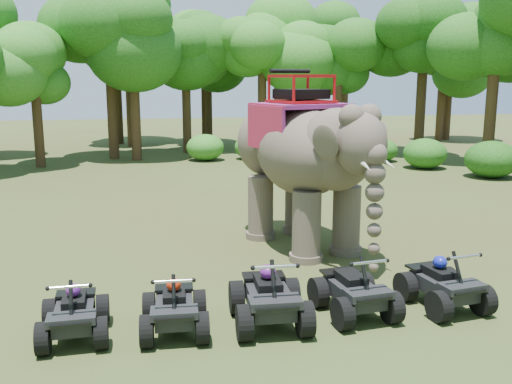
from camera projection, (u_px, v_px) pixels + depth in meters
ground at (266, 285)px, 12.83m from camera, size 110.00×110.00×0.00m
elephant at (302, 160)px, 15.40m from camera, size 4.11×6.19×4.78m
atv_0 at (74, 306)px, 10.10m from camera, size 1.24×1.66×1.19m
atv_1 at (174, 301)px, 10.34m from camera, size 1.27×1.69×1.21m
atv_2 at (269, 289)px, 10.65m from camera, size 1.44×1.92×1.38m
atv_3 at (354, 283)px, 11.11m from camera, size 1.46×1.87×1.29m
atv_4 at (444, 277)px, 11.46m from camera, size 1.49×1.89×1.28m
tree_0 at (186, 90)px, 34.85m from camera, size 5.40×5.40×7.72m
tree_1 at (262, 91)px, 34.47m from camera, size 5.32×5.32×7.60m
tree_2 at (338, 93)px, 34.21m from camera, size 5.20×5.20×7.43m
tree_3 at (422, 75)px, 33.70m from camera, size 6.66×6.66×9.52m
tree_4 at (493, 79)px, 28.74m from camera, size 6.30×6.30×9.00m
tree_27 at (36, 103)px, 29.24m from camera, size 4.64×4.64×6.62m
tree_28 at (111, 78)px, 32.10m from camera, size 6.42×6.42×9.17m
tree_29 at (279, 84)px, 35.54m from camera, size 5.90×5.90×8.44m
tree_30 at (345, 80)px, 42.43m from camera, size 6.19×6.19×8.84m
tree_31 at (134, 84)px, 31.54m from camera, size 5.91×5.91×8.45m
tree_34 at (116, 70)px, 39.44m from camera, size 7.17×7.17×10.25m
tree_35 at (208, 92)px, 39.50m from camera, size 5.07×5.07×7.24m
tree_36 at (441, 91)px, 41.61m from camera, size 5.07×5.07×7.24m
tree_37 at (449, 79)px, 42.10m from camera, size 6.31×6.31×9.02m
tree_38 at (205, 86)px, 39.94m from camera, size 5.62×5.62×8.02m
tree_39 at (129, 75)px, 37.94m from camera, size 6.71×6.71×9.59m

